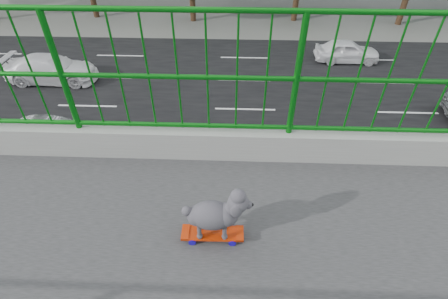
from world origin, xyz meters
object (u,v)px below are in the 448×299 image
skateboard (213,234)px  poodle (216,213)px  car_3 (51,69)px  car_4 (347,51)px  car_1 (30,141)px  car_0 (237,210)px

skateboard → poodle: 0.25m
car_3 → car_4: bearing=-79.4°
car_3 → car_4: car_3 is taller
car_3 → car_4: (-3.20, 17.09, -0.06)m
skateboard → car_4: bearing=158.5°
car_3 → poodle: bearing=-146.2°
car_1 → car_3: (-6.40, -1.98, -0.04)m
skateboard → car_4: (-18.40, 6.96, -6.39)m
car_3 → car_4: size_ratio=1.28×
car_1 → car_3: 6.70m
car_0 → poodle: bearing=-2.8°
skateboard → poodle: bearing=90.0°
poodle → car_0: size_ratio=0.13×
car_1 → car_3: car_1 is taller
car_0 → car_3: size_ratio=0.78×
car_3 → skateboard: bearing=-146.3°
skateboard → car_3: 19.33m
poodle → car_1: bearing=-137.9°
poodle → car_3: poodle is taller
car_0 → car_1: 9.03m
skateboard → car_1: skateboard is taller
poodle → car_0: bearing=176.4°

